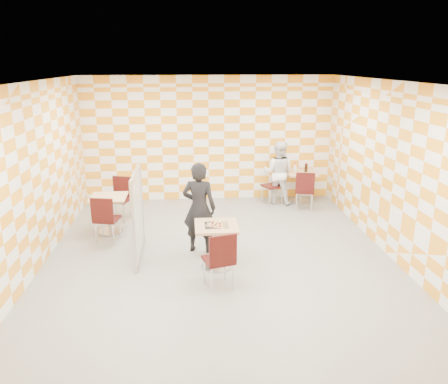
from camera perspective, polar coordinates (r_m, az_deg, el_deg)
The scene contains 15 objects.
room_shell at distance 7.73m, azimuth -0.95°, elevation 3.20°, with size 7.00×7.00×7.00m.
main_table at distance 7.21m, azimuth -0.98°, elevation -6.11°, with size 0.70×0.70×0.75m.
second_table at distance 10.73m, azimuth 9.98°, elevation 1.34°, with size 0.70×0.70×0.75m.
empty_table at distance 8.96m, azimuth -14.78°, elevation -2.04°, with size 0.70×0.70×0.75m.
chair_main_front at distance 6.49m, azimuth -0.45°, elevation -8.46°, with size 0.52×0.53×0.92m.
chair_second_front at distance 10.08m, azimuth 10.50°, elevation 0.52°, with size 0.51×0.52×0.92m.
chair_second_side at distance 10.50m, azimuth 6.76°, elevation 1.35°, with size 0.55×0.55×0.92m.
chair_empty_near at distance 8.41m, azimuth -15.29°, elevation -3.07°, with size 0.50×0.51×0.92m.
chair_empty_far at distance 9.67m, azimuth -13.33°, elevation -0.34°, with size 0.52×0.53×0.92m.
partition at distance 7.64m, azimuth -11.20°, elevation -2.84°, with size 0.08×1.38×1.55m.
man_dark at distance 7.72m, azimuth -3.27°, elevation -2.09°, with size 0.60×0.39×1.64m, color black.
man_white at distance 10.50m, azimuth 7.13°, elevation 2.56°, with size 0.74×0.58×1.52m, color white.
pizza_on_foil at distance 7.10m, azimuth -0.98°, elevation -4.24°, with size 0.40×0.40×0.04m.
sport_bottle at distance 10.74m, azimuth 9.26°, elevation 3.22°, with size 0.06×0.06×0.20m.
soda_bottle at distance 10.68m, azimuth 10.67°, elevation 3.14°, with size 0.07×0.07×0.23m.
Camera 1 is at (-0.49, -6.95, 3.30)m, focal length 35.00 mm.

